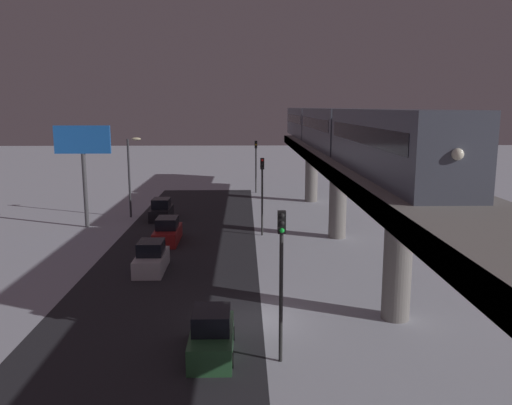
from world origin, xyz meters
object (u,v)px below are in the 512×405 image
traffic_light_far (256,159)px  traffic_light_near (281,265)px  subway_train (330,127)px  sedan_green (212,336)px  sedan_black (161,211)px  traffic_light_mid (262,185)px  sedan_red (168,232)px  commercial_billboard (83,150)px  sedan_white (151,259)px

traffic_light_far → traffic_light_near: bearing=90.0°
subway_train → sedan_green: size_ratio=13.37×
sedan_black → traffic_light_far: bearing=-121.4°
traffic_light_mid → traffic_light_far: 21.84m
sedan_red → traffic_light_near: (-7.50, 19.82, 3.40)m
commercial_billboard → traffic_light_mid: bearing=167.5°
sedan_green → traffic_light_mid: 21.53m
traffic_light_far → sedan_black: bearing=58.6°
subway_train → sedan_black: bearing=-10.1°
sedan_green → commercial_billboard: commercial_billboard is taller
sedan_red → sedan_green: bearing=103.6°
subway_train → sedan_red: 16.77m
sedan_red → commercial_billboard: commercial_billboard is taller
sedan_red → traffic_light_mid: 8.48m
sedan_black → traffic_light_far: (-9.30, -15.27, 3.40)m
commercial_billboard → sedan_green: bearing=117.0°
sedan_red → traffic_light_near: bearing=110.7°
sedan_black → commercial_billboard: (6.07, 3.17, 6.03)m
sedan_black → sedan_red: same height
subway_train → traffic_light_near: size_ratio=8.67×
sedan_green → traffic_light_far: size_ratio=0.65×
sedan_green → traffic_light_near: traffic_light_near is taller
sedan_black → sedan_red: bearing=101.8°
traffic_light_mid → sedan_black: bearing=-35.3°
sedan_black → sedan_white: bearing=96.5°
traffic_light_near → commercial_billboard: 29.68m
traffic_light_near → commercial_billboard: (15.37, -25.26, 2.63)m
sedan_green → sedan_red: bearing=103.6°
sedan_green → traffic_light_far: 43.13m
subway_train → traffic_light_mid: subway_train is taller
traffic_light_mid → commercial_billboard: (15.37, -3.41, 2.63)m
commercial_billboard → sedan_black: bearing=-152.5°
traffic_light_near → traffic_light_mid: 21.84m
subway_train → sedan_green: 27.63m
sedan_green → traffic_light_mid: (-2.90, -21.06, 3.41)m
sedan_red → subway_train: bearing=-156.6°
subway_train → sedan_red: size_ratio=12.36×
sedan_green → sedan_red: same height
sedan_green → subway_train: bearing=70.2°
traffic_light_far → subway_train: bearing=108.6°
sedan_black → subway_train: bearing=169.9°
sedan_green → sedan_black: (6.40, -27.64, 0.01)m
sedan_red → traffic_light_far: 25.25m
sedan_red → commercial_billboard: bearing=-34.6°
sedan_red → traffic_light_mid: (-7.50, -2.02, 3.40)m
sedan_red → traffic_light_far: size_ratio=0.70×
sedan_white → sedan_red: (0.00, -7.32, 0.00)m
subway_train → traffic_light_near: bearing=76.7°
sedan_black → sedan_white: 16.02m
subway_train → sedan_white: subway_train is taller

